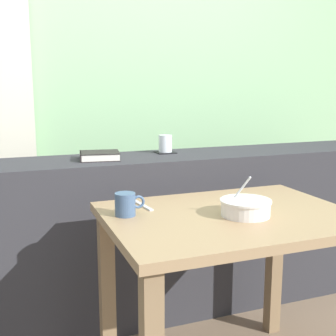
# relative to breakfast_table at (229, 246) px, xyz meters

# --- Properties ---
(outdoor_backdrop) EXTENTS (4.80, 0.08, 2.80)m
(outdoor_backdrop) POSITION_rel_breakfast_table_xyz_m (-0.03, 1.43, 0.80)
(outdoor_backdrop) COLOR #8EBC89
(outdoor_backdrop) RESTS_ON ground
(dark_console_ledge) EXTENTS (2.80, 0.40, 0.85)m
(dark_console_ledge) POSITION_rel_breakfast_table_xyz_m (-0.03, 0.69, -0.17)
(dark_console_ledge) COLOR #2D2D33
(dark_console_ledge) RESTS_ON ground
(breakfast_table) EXTENTS (0.93, 0.69, 0.73)m
(breakfast_table) POSITION_rel_breakfast_table_xyz_m (0.00, 0.00, 0.00)
(breakfast_table) COLOR #826849
(breakfast_table) RESTS_ON ground
(coaster_square) EXTENTS (0.10, 0.10, 0.00)m
(coaster_square) POSITION_rel_breakfast_table_xyz_m (0.02, 0.77, 0.25)
(coaster_square) COLOR black
(coaster_square) RESTS_ON dark_console_ledge
(juice_glass) EXTENTS (0.07, 0.07, 0.09)m
(juice_glass) POSITION_rel_breakfast_table_xyz_m (0.02, 0.77, 0.30)
(juice_glass) COLOR white
(juice_glass) RESTS_ON coaster_square
(closed_book) EXTENTS (0.21, 0.19, 0.04)m
(closed_book) POSITION_rel_breakfast_table_xyz_m (-0.35, 0.68, 0.27)
(closed_book) COLOR black
(closed_book) RESTS_ON dark_console_ledge
(soup_bowl) EXTENTS (0.19, 0.19, 0.15)m
(soup_bowl) POSITION_rel_breakfast_table_xyz_m (0.04, -0.05, 0.16)
(soup_bowl) COLOR silver
(soup_bowl) RESTS_ON breakfast_table
(fork_utensil) EXTENTS (0.04, 0.17, 0.01)m
(fork_utensil) POSITION_rel_breakfast_table_xyz_m (-0.28, 0.22, 0.13)
(fork_utensil) COLOR silver
(fork_utensil) RESTS_ON breakfast_table
(ceramic_mug) EXTENTS (0.11, 0.08, 0.08)m
(ceramic_mug) POSITION_rel_breakfast_table_xyz_m (-0.37, 0.11, 0.17)
(ceramic_mug) COLOR #3D567A
(ceramic_mug) RESTS_ON breakfast_table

